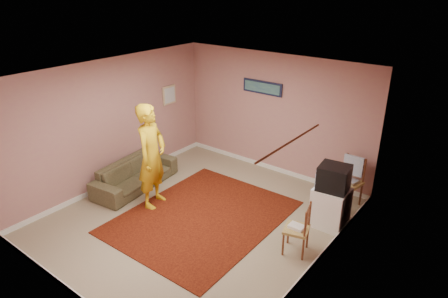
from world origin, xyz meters
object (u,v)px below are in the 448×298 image
Objects in this scene: tv_cabinet at (330,207)px; crt_tv at (334,178)px; chair_b at (297,223)px; person at (152,156)px; chair_a at (349,177)px; sofa at (135,174)px.

crt_tv is at bearing -172.69° from tv_cabinet.
person reaches higher than chair_b.
crt_tv reaches higher than chair_a.
person is at bearing -155.24° from tv_cabinet.
chair_a is at bearing -68.90° from sofa.
chair_b is 3.64m from sofa.
tv_cabinet is 0.57m from crt_tv.
tv_cabinet is 0.88m from chair_a.
tv_cabinet is 3.91m from sofa.
chair_a is at bearing 162.01° from chair_b.
chair_a is 0.26× the size of person.
chair_a is 1.87m from chair_b.
crt_tv reaches higher than sofa.
chair_a is 3.67m from person.
tv_cabinet is at bearing -82.73° from person.
chair_b is (-0.12, -1.01, 0.16)m from tv_cabinet.
chair_a reaches higher than tv_cabinet.
sofa is at bearing -142.56° from chair_a.
crt_tv is at bearing -82.70° from person.
tv_cabinet is 3.29m from person.
tv_cabinet is 1.30× the size of crt_tv.
crt_tv reaches higher than tv_cabinet.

